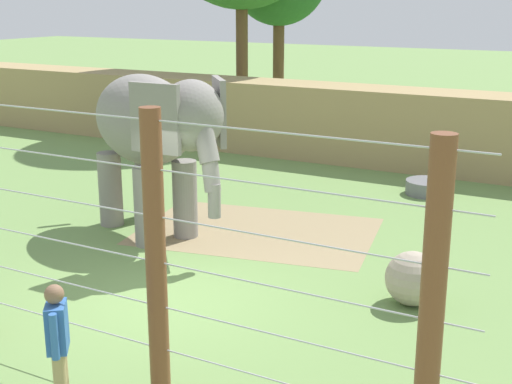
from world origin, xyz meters
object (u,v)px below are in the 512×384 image
object	(u,v)px
enrichment_ball	(413,278)
water_tub	(428,187)
zookeeper	(58,346)
elephant	(152,129)

from	to	relation	value
enrichment_ball	water_tub	distance (m)	6.81
zookeeper	water_tub	world-z (taller)	zookeeper
elephant	enrichment_ball	size ratio (longest dim) A/B	4.75
enrichment_ball	elephant	bearing A→B (deg)	171.46
elephant	water_tub	bearing A→B (deg)	54.71
enrichment_ball	zookeeper	xyz separation A→B (m)	(-2.63, -5.05, 0.49)
enrichment_ball	water_tub	xyz separation A→B (m)	(-1.57, 6.62, -0.26)
enrichment_ball	water_tub	size ratio (longest dim) A/B	0.80
zookeeper	water_tub	bearing A→B (deg)	84.82
elephant	water_tub	size ratio (longest dim) A/B	3.79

